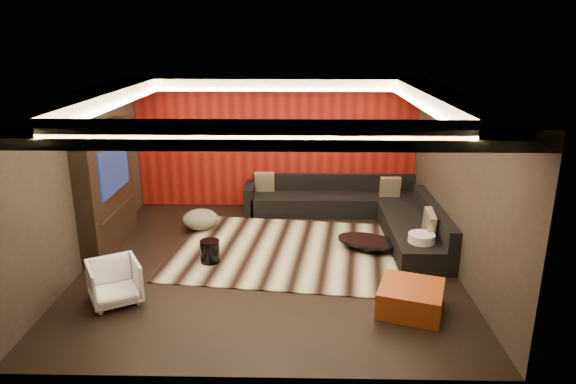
{
  "coord_description": "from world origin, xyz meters",
  "views": [
    {
      "loc": [
        0.48,
        -7.84,
        3.69
      ],
      "look_at": [
        0.3,
        0.6,
        1.05
      ],
      "focal_mm": 32.0,
      "sensor_mm": 36.0,
      "label": 1
    }
  ],
  "objects_px": {
    "coffee_table": "(368,245)",
    "armchair": "(115,282)",
    "sectional_sofa": "(361,211)",
    "orange_ottoman": "(411,298)",
    "drum_stool": "(210,251)",
    "white_side_table": "(421,249)"
  },
  "relations": [
    {
      "from": "orange_ottoman",
      "to": "armchair",
      "type": "xyz_separation_m",
      "value": [
        -4.15,
        0.14,
        0.13
      ]
    },
    {
      "from": "white_side_table",
      "to": "armchair",
      "type": "xyz_separation_m",
      "value": [
        -4.61,
        -1.35,
        0.04
      ]
    },
    {
      "from": "drum_stool",
      "to": "coffee_table",
      "type": "bearing_deg",
      "value": 11.98
    },
    {
      "from": "white_side_table",
      "to": "sectional_sofa",
      "type": "relative_size",
      "value": 0.15
    },
    {
      "from": "drum_stool",
      "to": "orange_ottoman",
      "type": "bearing_deg",
      "value": -25.85
    },
    {
      "from": "white_side_table",
      "to": "armchair",
      "type": "height_order",
      "value": "armchair"
    },
    {
      "from": "coffee_table",
      "to": "drum_stool",
      "type": "relative_size",
      "value": 2.89
    },
    {
      "from": "armchair",
      "to": "white_side_table",
      "type": "bearing_deg",
      "value": -13.42
    },
    {
      "from": "white_side_table",
      "to": "coffee_table",
      "type": "bearing_deg",
      "value": 145.38
    },
    {
      "from": "white_side_table",
      "to": "armchair",
      "type": "bearing_deg",
      "value": -163.69
    },
    {
      "from": "drum_stool",
      "to": "sectional_sofa",
      "type": "xyz_separation_m",
      "value": [
        2.72,
        1.91,
        0.05
      ]
    },
    {
      "from": "coffee_table",
      "to": "armchair",
      "type": "bearing_deg",
      "value": -153.63
    },
    {
      "from": "orange_ottoman",
      "to": "sectional_sofa",
      "type": "height_order",
      "value": "sectional_sofa"
    },
    {
      "from": "coffee_table",
      "to": "sectional_sofa",
      "type": "height_order",
      "value": "sectional_sofa"
    },
    {
      "from": "coffee_table",
      "to": "armchair",
      "type": "height_order",
      "value": "armchair"
    },
    {
      "from": "orange_ottoman",
      "to": "white_side_table",
      "type": "bearing_deg",
      "value": 72.71
    },
    {
      "from": "white_side_table",
      "to": "orange_ottoman",
      "type": "height_order",
      "value": "white_side_table"
    },
    {
      "from": "coffee_table",
      "to": "armchair",
      "type": "xyz_separation_m",
      "value": [
        -3.82,
        -1.89,
        0.2
      ]
    },
    {
      "from": "orange_ottoman",
      "to": "sectional_sofa",
      "type": "distance_m",
      "value": 3.39
    },
    {
      "from": "orange_ottoman",
      "to": "sectional_sofa",
      "type": "relative_size",
      "value": 0.23
    },
    {
      "from": "sectional_sofa",
      "to": "orange_ottoman",
      "type": "bearing_deg",
      "value": -84.88
    },
    {
      "from": "coffee_table",
      "to": "orange_ottoman",
      "type": "xyz_separation_m",
      "value": [
        0.33,
        -2.03,
        0.07
      ]
    }
  ]
}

